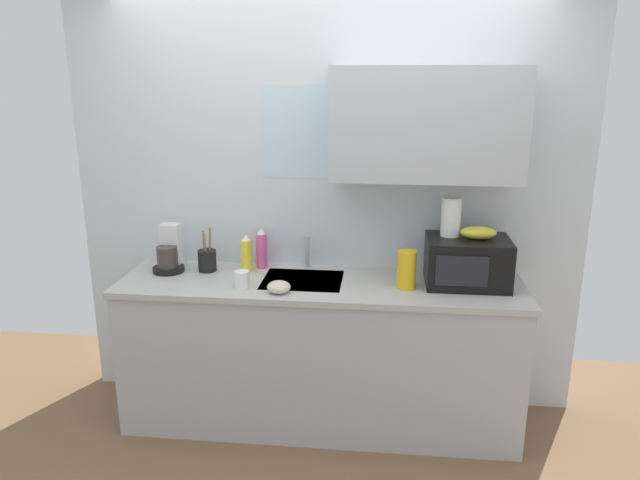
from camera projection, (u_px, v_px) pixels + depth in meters
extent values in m
cube|color=silver|center=(326.00, 209.00, 3.68)|extent=(3.10, 0.10, 2.50)
cube|color=#B2B7BC|center=(427.00, 124.00, 3.27)|extent=(1.06, 0.32, 0.62)
cube|color=silver|center=(308.00, 132.00, 3.53)|extent=(0.56, 0.02, 0.55)
cube|color=#B2B7BC|center=(320.00, 355.00, 3.57)|extent=(2.30, 0.60, 0.86)
cube|color=#B7B7B2|center=(320.00, 285.00, 3.45)|extent=(2.33, 0.63, 0.03)
cube|color=#9EA0A5|center=(303.00, 291.00, 3.49)|extent=(0.46, 0.38, 0.14)
cylinder|color=#B2B5BA|center=(307.00, 252.00, 3.65)|extent=(0.03, 0.03, 0.21)
cube|color=black|center=(467.00, 262.00, 3.37)|extent=(0.46, 0.34, 0.27)
cube|color=black|center=(462.00, 271.00, 3.20)|extent=(0.28, 0.01, 0.17)
ellipsoid|color=gold|center=(478.00, 233.00, 3.31)|extent=(0.20, 0.11, 0.07)
cylinder|color=white|center=(451.00, 217.00, 3.36)|extent=(0.11, 0.11, 0.22)
cylinder|color=black|center=(169.00, 269.00, 3.61)|extent=(0.19, 0.19, 0.03)
cylinder|color=#3F332D|center=(167.00, 257.00, 3.58)|extent=(0.12, 0.12, 0.13)
cube|color=silver|center=(171.00, 245.00, 3.64)|extent=(0.11, 0.09, 0.26)
cylinder|color=#E55999|center=(262.00, 251.00, 3.66)|extent=(0.07, 0.07, 0.22)
cone|color=white|center=(261.00, 231.00, 3.63)|extent=(0.05, 0.05, 0.04)
cylinder|color=yellow|center=(247.00, 255.00, 3.61)|extent=(0.07, 0.07, 0.19)
cone|color=white|center=(246.00, 237.00, 3.57)|extent=(0.05, 0.05, 0.04)
cylinder|color=gold|center=(407.00, 270.00, 3.31)|extent=(0.10, 0.10, 0.22)
cylinder|color=white|center=(242.00, 279.00, 3.34)|extent=(0.08, 0.08, 0.09)
cylinder|color=black|center=(207.00, 261.00, 3.61)|extent=(0.11, 0.11, 0.13)
cylinder|color=olive|center=(204.00, 248.00, 3.59)|extent=(0.02, 0.02, 0.21)
cylinder|color=olive|center=(210.00, 246.00, 3.60)|extent=(0.03, 0.02, 0.23)
cylinder|color=olive|center=(206.00, 250.00, 3.57)|extent=(0.02, 0.02, 0.20)
ellipsoid|color=beige|center=(279.00, 287.00, 3.26)|extent=(0.13, 0.13, 0.06)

